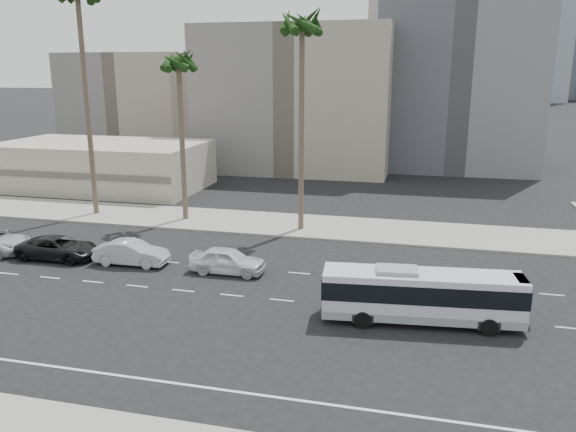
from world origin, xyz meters
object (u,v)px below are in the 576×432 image
(car_a, at_px, (227,260))
(car_c, at_px, (58,248))
(car_b, at_px, (132,253))
(city_bus, at_px, (422,295))
(palm_mid, at_px, (179,66))
(palm_near, at_px, (302,30))

(car_a, bearing_deg, car_c, 90.46)
(car_b, height_order, car_c, car_b)
(car_a, xyz_separation_m, car_b, (-6.76, 0.00, -0.02))
(city_bus, xyz_separation_m, car_c, (-24.39, 4.47, -0.74))
(palm_mid, bearing_deg, city_bus, -38.80)
(car_c, height_order, palm_mid, palm_mid)
(car_a, xyz_separation_m, palm_near, (2.41, 10.86, 14.70))
(city_bus, relative_size, car_b, 2.08)
(car_c, xyz_separation_m, palm_mid, (4.26, 11.71, 12.17))
(city_bus, distance_m, car_b, 19.45)
(car_a, bearing_deg, city_bus, -110.74)
(palm_mid, bearing_deg, car_a, -55.41)
(palm_near, bearing_deg, palm_mid, 175.92)
(city_bus, distance_m, car_a, 12.98)
(car_a, distance_m, car_b, 6.76)
(car_b, relative_size, palm_near, 0.29)
(city_bus, distance_m, palm_near, 23.01)
(palm_near, bearing_deg, car_a, -102.49)
(car_c, relative_size, palm_mid, 0.39)
(palm_near, bearing_deg, car_c, -143.20)
(car_a, xyz_separation_m, palm_mid, (-8.00, 11.60, 12.11))
(car_c, height_order, palm_near, palm_near)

